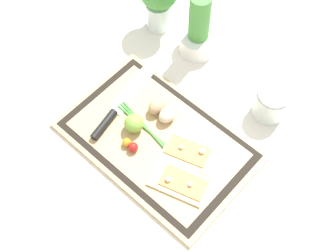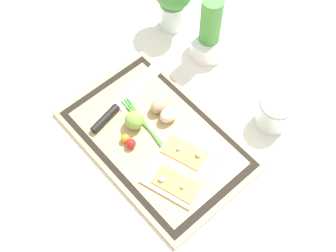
{
  "view_description": "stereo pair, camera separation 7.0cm",
  "coord_description": "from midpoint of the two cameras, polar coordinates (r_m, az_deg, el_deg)",
  "views": [
    {
      "loc": [
        0.42,
        -0.43,
        1.14
      ],
      "look_at": [
        0.0,
        0.04,
        0.03
      ],
      "focal_mm": 50.0,
      "sensor_mm": 36.0,
      "label": 1
    },
    {
      "loc": [
        0.47,
        -0.38,
        1.14
      ],
      "look_at": [
        0.0,
        0.04,
        0.03
      ],
      "focal_mm": 50.0,
      "sensor_mm": 36.0,
      "label": 2
    }
  ],
  "objects": [
    {
      "name": "knife",
      "position": [
        1.32,
        -4.78,
        2.2
      ],
      "size": [
        0.08,
        0.29,
        0.02
      ],
      "color": "silver",
      "rests_on": "cutting_board"
    },
    {
      "name": "pizza_slice_far",
      "position": [
        1.25,
        3.99,
        -3.56
      ],
      "size": [
        0.17,
        0.13,
        0.02
      ],
      "color": "beige",
      "rests_on": "cutting_board"
    },
    {
      "name": "egg_brown",
      "position": [
        1.3,
        0.47,
        2.46
      ],
      "size": [
        0.04,
        0.06,
        0.04
      ],
      "primitive_type": "ellipsoid",
      "color": "tan",
      "rests_on": "cutting_board"
    },
    {
      "name": "cherry_tomato_red",
      "position": [
        1.25,
        -2.96,
        -2.23
      ],
      "size": [
        0.03,
        0.03,
        0.03
      ],
      "primitive_type": "sphere",
      "color": "red",
      "rests_on": "cutting_board"
    },
    {
      "name": "egg_pink",
      "position": [
        1.28,
        1.64,
        1.32
      ],
      "size": [
        0.04,
        0.06,
        0.04
      ],
      "primitive_type": "ellipsoid",
      "color": "beige",
      "rests_on": "cutting_board"
    },
    {
      "name": "scallion_bunch",
      "position": [
        1.28,
        -0.45,
        -0.6
      ],
      "size": [
        0.26,
        0.05,
        0.01
      ],
      "color": "#47933D",
      "rests_on": "cutting_board"
    },
    {
      "name": "cutting_board",
      "position": [
        1.28,
        0.17,
        -1.7
      ],
      "size": [
        0.52,
        0.33,
        0.02
      ],
      "color": "tan",
      "rests_on": "ground_plane"
    },
    {
      "name": "herb_pot",
      "position": [
        1.41,
        6.5,
        10.86
      ],
      "size": [
        0.11,
        0.11,
        0.22
      ],
      "color": "white",
      "rests_on": "ground_plane"
    },
    {
      "name": "lime",
      "position": [
        1.27,
        -2.57,
        0.64
      ],
      "size": [
        0.05,
        0.05,
        0.05
      ],
      "primitive_type": "sphere",
      "color": "#7FB742",
      "rests_on": "cutting_board"
    },
    {
      "name": "pizza_slice_near",
      "position": [
        1.21,
        2.29,
        -6.99
      ],
      "size": [
        0.17,
        0.13,
        0.02
      ],
      "color": "beige",
      "rests_on": "cutting_board"
    },
    {
      "name": "sauce_jar",
      "position": [
        1.32,
        14.28,
        1.39
      ],
      "size": [
        0.09,
        0.09,
        0.09
      ],
      "color": "silver",
      "rests_on": "ground_plane"
    },
    {
      "name": "cherry_tomato_yellow",
      "position": [
        1.26,
        -3.68,
        -1.59
      ],
      "size": [
        0.02,
        0.02,
        0.02
      ],
      "primitive_type": "sphere",
      "color": "orange",
      "rests_on": "cutting_board"
    },
    {
      "name": "ground_plane",
      "position": [
        1.29,
        0.17,
        -1.86
      ],
      "size": [
        6.0,
        6.0,
        0.0
      ],
      "primitive_type": "plane",
      "color": "silver"
    }
  ]
}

